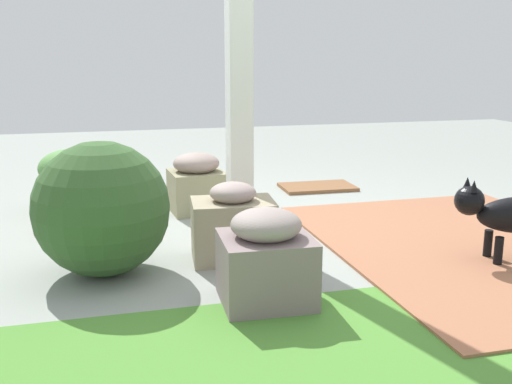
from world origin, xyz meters
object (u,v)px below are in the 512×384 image
porch_pillar (239,55)px  stone_planter_far (266,259)px  round_shrub (102,209)px  terracotta_pot_spiky (77,198)px  doormat (317,187)px  stone_planter_nearest (197,183)px  stone_planter_mid (233,225)px  terracotta_pot_broad (71,174)px

porch_pillar → stone_planter_far: (0.13, 1.08, -0.95)m
stone_planter_far → round_shrub: 0.96m
porch_pillar → round_shrub: 1.28m
terracotta_pot_spiky → doormat: bearing=-156.9°
stone_planter_nearest → doormat: bearing=-157.0°
round_shrub → stone_planter_far: bearing=141.5°
stone_planter_mid → stone_planter_nearest: bearing=-88.8°
stone_planter_mid → porch_pillar: bearing=-108.3°
round_shrub → terracotta_pot_broad: 1.42m
porch_pillar → stone_planter_nearest: 1.20m
round_shrub → stone_planter_nearest: bearing=-120.6°
stone_planter_far → round_shrub: (0.75, -0.59, 0.15)m
terracotta_pot_spiky → round_shrub: bearing=100.6°
stone_planter_far → terracotta_pot_spiky: (0.90, -1.42, 0.02)m
terracotta_pot_broad → stone_planter_nearest: bearing=167.1°
stone_planter_mid → doormat: 2.01m
stone_planter_far → terracotta_pot_broad: terracotta_pot_broad is taller
stone_planter_mid → stone_planter_far: size_ratio=1.08×
stone_planter_far → stone_planter_mid: bearing=-88.7°
stone_planter_mid → round_shrub: round_shrub is taller
porch_pillar → stone_planter_far: bearing=83.2°
stone_planter_nearest → stone_planter_far: bearing=91.3°
terracotta_pot_spiky → stone_planter_far: bearing=122.4°
porch_pillar → terracotta_pot_spiky: bearing=-18.4°
stone_planter_nearest → terracotta_pot_broad: 0.94m
terracotta_pot_spiky → doormat: size_ratio=0.78×
porch_pillar → doormat: bearing=-129.7°
doormat → terracotta_pot_broad: bearing=7.8°
terracotta_pot_broad → round_shrub: bearing=98.5°
porch_pillar → stone_planter_mid: (0.14, 0.43, -0.96)m
stone_planter_mid → doormat: (-1.15, -1.64, -0.19)m
terracotta_pot_spiky → terracotta_pot_broad: terracotta_pot_spiky is taller
porch_pillar → terracotta_pot_broad: size_ratio=4.83×
stone_planter_nearest → terracotta_pot_broad: bearing=-12.9°
stone_planter_nearest → terracotta_pot_spiky: bearing=23.2°
stone_planter_nearest → terracotta_pot_broad: (0.92, -0.21, 0.08)m
porch_pillar → doormat: (-1.00, -1.21, -1.15)m
stone_planter_nearest → porch_pillar: bearing=103.3°
porch_pillar → stone_planter_nearest: bearing=-76.7°
stone_planter_mid → doormat: size_ratio=0.78×
porch_pillar → stone_planter_nearest: (0.17, -0.71, -0.95)m
stone_planter_nearest → terracotta_pot_spiky: 0.94m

